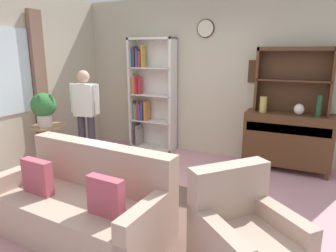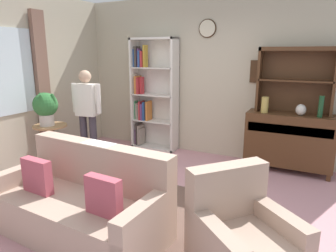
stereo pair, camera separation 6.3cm
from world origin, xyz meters
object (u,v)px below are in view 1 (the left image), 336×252
Objects in this scene: vase_round at (299,109)px; potted_plant_large at (44,107)px; vase_tall at (263,104)px; bottle_wine at (319,106)px; couch_floral at (84,206)px; armchair_floral at (244,240)px; sideboard_hutch at (294,71)px; person_reading at (85,110)px; bookshelf at (149,95)px; plant_stand at (50,142)px; sideboard at (287,139)px.

potted_plant_large is at bearing -156.14° from vase_round.
potted_plant_large is (-3.03, -1.56, -0.02)m from vase_tall.
vase_round is at bearing 1.49° from vase_tall.
bottle_wine is (0.78, -0.01, 0.03)m from vase_tall.
potted_plant_large reaches higher than couch_floral.
potted_plant_large reaches higher than armchair_floral.
bottle_wine is 2.70m from armchair_floral.
sideboard_hutch is 3.36m from person_reading.
vase_tall is 2.86m from person_reading.
vase_round is 0.16× the size of armchair_floral.
vase_tall is 3.41m from potted_plant_large.
vase_round is 0.33× the size of potted_plant_large.
potted_plant_large is 0.33× the size of person_reading.
person_reading is (-2.95, 1.50, 0.62)m from armchair_floral.
bookshelf is at bearing 62.57° from potted_plant_large.
armchair_floral is at bearing -92.33° from sideboard_hutch.
armchair_floral is at bearing -83.74° from vase_tall.
potted_plant_large reaches higher than vase_round.
vase_round is 3.35m from couch_floral.
couch_floral reaches higher than plant_stand.
couch_floral is 1.19× the size of person_reading.
bookshelf is 6.65× the size of bottle_wine.
vase_round is 2.66m from armchair_floral.
person_reading reaches higher than potted_plant_large.
bookshelf reaches higher than sideboard_hutch.
person_reading is (0.36, 0.47, 0.46)m from plant_stand.
vase_tall is (-0.39, -0.19, -0.52)m from sideboard_hutch.
potted_plant_large is (-0.89, -1.72, -0.01)m from bookshelf.
sideboard is 2.63m from armchair_floral.
armchair_floral is at bearing -101.20° from bottle_wine.
plant_stand is (-3.41, -1.59, -0.07)m from sideboard.
potted_plant_large is at bearing 146.36° from couch_floral.
sideboard is 0.52m from vase_round.
armchair_floral is (1.60, 0.15, -0.02)m from couch_floral.
sideboard is 1.20× the size of armchair_floral.
sideboard is 1.06m from sideboard_hutch.
couch_floral is 2.22m from person_reading.
armchair_floral is 1.50× the size of plant_stand.
person_reading is at bearing 129.08° from couch_floral.
armchair_floral is (2.41, -2.71, -0.75)m from bookshelf.
vase_tall is 0.16× the size of person_reading.
sideboard is 1.81× the size of plant_stand.
vase_tall is at bearing 21.26° from person_reading.
vase_tall reaches higher than plant_stand.
plant_stand is at bearing 80.25° from potted_plant_large.
bookshelf reaches higher than person_reading.
potted_plant_large is (-3.31, 0.98, 0.74)m from armchair_floral.
vase_tall is 3.43m from plant_stand.
person_reading reaches higher than plant_stand.
bottle_wine is 4.14m from plant_stand.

